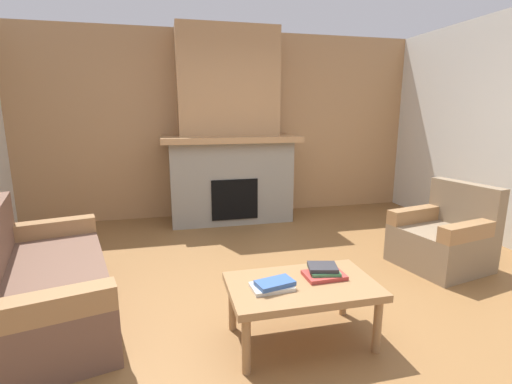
% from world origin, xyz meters
% --- Properties ---
extents(ground, '(9.00, 9.00, 0.00)m').
position_xyz_m(ground, '(0.00, 0.00, 0.00)').
color(ground, brown).
extents(wall_back_wood_panel, '(6.00, 0.12, 2.70)m').
position_xyz_m(wall_back_wood_panel, '(0.00, 3.00, 1.35)').
color(wall_back_wood_panel, tan).
rests_on(wall_back_wood_panel, ground).
extents(fireplace, '(1.90, 0.82, 2.70)m').
position_xyz_m(fireplace, '(0.00, 2.62, 1.16)').
color(fireplace, gray).
rests_on(fireplace, ground).
extents(couch, '(1.24, 1.95, 0.85)m').
position_xyz_m(couch, '(-1.88, 0.28, 0.29)').
color(couch, brown).
rests_on(couch, ground).
extents(armchair, '(0.90, 0.90, 0.85)m').
position_xyz_m(armchair, '(1.84, 0.41, 0.29)').
color(armchair, '#847056').
rests_on(armchair, ground).
extents(coffee_table, '(1.00, 0.60, 0.43)m').
position_xyz_m(coffee_table, '(-0.03, -0.46, 0.38)').
color(coffee_table, '#997047').
rests_on(coffee_table, ground).
extents(book_stack_near_edge, '(0.29, 0.20, 0.06)m').
position_xyz_m(book_stack_near_edge, '(-0.24, -0.49, 0.46)').
color(book_stack_near_edge, beige).
rests_on(book_stack_near_edge, coffee_table).
extents(book_stack_center, '(0.28, 0.24, 0.08)m').
position_xyz_m(book_stack_center, '(0.15, -0.39, 0.46)').
color(book_stack_center, '#B23833').
rests_on(book_stack_center, coffee_table).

